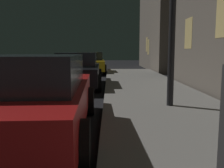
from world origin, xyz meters
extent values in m
cube|color=maroon|center=(2.85, 3.44, 0.57)|extent=(1.96, 4.55, 0.64)
cube|color=#1E2328|center=(2.86, 3.27, 1.15)|extent=(1.65, 2.47, 0.56)
cylinder|color=black|center=(1.90, 4.78, 0.33)|extent=(0.25, 0.67, 0.66)
cylinder|color=black|center=(3.68, 4.86, 0.33)|extent=(0.25, 0.67, 0.66)
cylinder|color=black|center=(3.80, 2.09, 0.33)|extent=(0.25, 0.67, 0.66)
cube|color=black|center=(2.85, 9.54, 0.57)|extent=(1.84, 4.63, 0.64)
cube|color=#1E2328|center=(2.85, 9.59, 1.15)|extent=(1.57, 2.42, 0.56)
cylinder|color=black|center=(1.94, 10.93, 0.33)|extent=(0.24, 0.67, 0.66)
cylinder|color=black|center=(3.67, 10.98, 0.33)|extent=(0.24, 0.67, 0.66)
cylinder|color=black|center=(2.03, 8.09, 0.33)|extent=(0.24, 0.67, 0.66)
cylinder|color=black|center=(3.76, 8.15, 0.33)|extent=(0.24, 0.67, 0.66)
cube|color=gold|center=(2.85, 16.14, 0.57)|extent=(2.09, 4.46, 0.64)
cube|color=#1E2328|center=(2.85, 16.06, 1.15)|extent=(1.75, 2.22, 0.56)
cylinder|color=black|center=(1.84, 17.44, 0.33)|extent=(0.25, 0.67, 0.66)
cylinder|color=black|center=(3.72, 17.54, 0.33)|extent=(0.25, 0.67, 0.66)
cylinder|color=black|center=(1.98, 14.74, 0.33)|extent=(0.25, 0.67, 0.66)
cylinder|color=black|center=(3.86, 14.84, 0.33)|extent=(0.25, 0.67, 0.66)
cube|color=#F2D17F|center=(7.32, 6.13, 2.47)|extent=(0.06, 0.90, 1.20)
cube|color=#F2D17F|center=(7.32, 9.15, 2.19)|extent=(0.06, 0.90, 1.20)
cube|color=#F2D17F|center=(7.32, 19.38, 1.81)|extent=(0.06, 0.90, 1.20)
cube|color=#F2D17F|center=(7.32, 20.23, 2.05)|extent=(0.06, 0.90, 1.20)
camera|label=1|loc=(4.15, -0.92, 1.50)|focal=40.22mm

